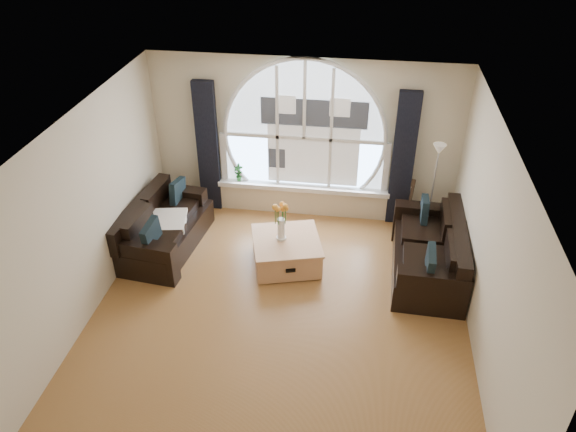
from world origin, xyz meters
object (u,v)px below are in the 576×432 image
object	(u,v)px
sofa_left	(164,226)
coffee_chest	(286,251)
vase_flowers	(281,217)
guitar	(409,205)
floor_lamp	(432,191)
potted_plant	(238,173)
sofa_right	(428,251)

from	to	relation	value
sofa_left	coffee_chest	xyz separation A→B (m)	(1.94, -0.16, -0.16)
vase_flowers	guitar	distance (m)	2.21
floor_lamp	guitar	world-z (taller)	floor_lamp
floor_lamp	potted_plant	size ratio (longest dim) A/B	5.10
guitar	sofa_left	bearing A→B (deg)	-143.62
potted_plant	vase_flowers	bearing A→B (deg)	-56.35
sofa_right	sofa_left	bearing A→B (deg)	-179.24
sofa_right	potted_plant	distance (m)	3.42
sofa_left	guitar	size ratio (longest dim) A/B	1.72
sofa_right	vase_flowers	distance (m)	2.19
sofa_left	floor_lamp	size ratio (longest dim) A/B	1.14
floor_lamp	potted_plant	world-z (taller)	floor_lamp
vase_flowers	coffee_chest	bearing A→B (deg)	-10.36
sofa_left	sofa_right	xyz separation A→B (m)	(4.01, -0.08, 0.00)
sofa_left	floor_lamp	xyz separation A→B (m)	(4.10, 0.99, 0.40)
floor_lamp	potted_plant	distance (m)	3.21
vase_flowers	potted_plant	distance (m)	1.74
vase_flowers	potted_plant	world-z (taller)	vase_flowers
coffee_chest	guitar	world-z (taller)	guitar
sofa_left	sofa_right	world-z (taller)	sofa_right
floor_lamp	sofa_left	bearing A→B (deg)	-166.38
coffee_chest	potted_plant	xyz separation A→B (m)	(-1.04, 1.46, 0.47)
coffee_chest	vase_flowers	xyz separation A→B (m)	(-0.08, 0.01, 0.59)
sofa_left	sofa_right	distance (m)	4.01
guitar	floor_lamp	bearing A→B (deg)	31.47
coffee_chest	floor_lamp	world-z (taller)	floor_lamp
vase_flowers	guitar	size ratio (longest dim) A/B	0.66
vase_flowers	sofa_left	bearing A→B (deg)	175.59
coffee_chest	potted_plant	world-z (taller)	potted_plant
sofa_left	guitar	world-z (taller)	guitar
coffee_chest	vase_flowers	size ratio (longest dim) A/B	1.40
sofa_left	floor_lamp	world-z (taller)	floor_lamp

